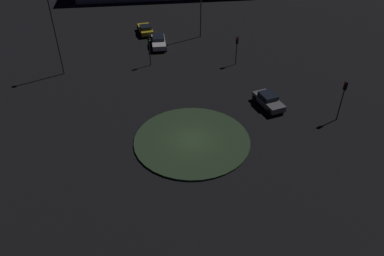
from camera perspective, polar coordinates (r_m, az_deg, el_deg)
The scene contains 9 objects.
ground_plane at distance 36.00m, azimuth 0.00°, elevation -2.00°, with size 118.59×118.59×0.00m, color black.
roundabout_island at distance 35.94m, azimuth 0.00°, elevation -1.88°, with size 11.09×11.09×0.19m, color #2D4228.
car_grey at distance 41.41m, azimuth 11.51°, elevation 4.11°, with size 2.12×4.19×1.45m.
car_white at distance 54.71m, azimuth -5.09°, elevation 12.91°, with size 2.86×4.79×1.45m.
car_yellow at distance 59.32m, azimuth -7.08°, elevation 14.63°, with size 2.22×4.13×1.37m.
traffic_light_south at distance 48.59m, azimuth -6.50°, elevation 12.53°, with size 0.30×0.36×4.14m.
traffic_light_west at distance 40.05m, azimuth 21.93°, elevation 4.88°, with size 0.37×0.32×4.45m.
traffic_light_southwest at distance 48.93m, azimuth 6.80°, elevation 12.37°, with size 0.38×0.39×3.78m.
streetlamp_southeast at distance 47.63m, azimuth -20.26°, elevation 14.51°, with size 0.54×0.54×9.81m.
Camera 1 is at (9.52, 26.65, 22.25)m, focal length 35.22 mm.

